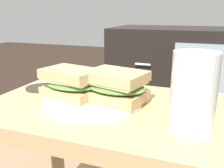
% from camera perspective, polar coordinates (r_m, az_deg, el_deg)
% --- Properties ---
extents(side_table, '(0.56, 0.36, 0.46)m').
position_cam_1_polar(side_table, '(0.61, -0.97, -12.71)').
color(side_table, tan).
rests_on(side_table, ground).
extents(tv_cabinet, '(0.96, 0.46, 0.58)m').
position_cam_1_polar(tv_cabinet, '(1.49, 18.98, 0.88)').
color(tv_cabinet, black).
rests_on(tv_cabinet, ground).
extents(area_rug, '(1.08, 0.79, 0.01)m').
position_cam_1_polar(area_rug, '(1.24, -9.49, -16.03)').
color(area_rug, brown).
rests_on(area_rug, ground).
extents(plate, '(0.23, 0.23, 0.01)m').
position_cam_1_polar(plate, '(0.59, -4.42, -3.67)').
color(plate, silver).
rests_on(plate, side_table).
extents(sandwich_front, '(0.16, 0.12, 0.07)m').
position_cam_1_polar(sandwich_front, '(0.59, -9.54, 0.25)').
color(sandwich_front, tan).
rests_on(sandwich_front, plate).
extents(sandwich_back, '(0.16, 0.13, 0.07)m').
position_cam_1_polar(sandwich_back, '(0.56, 0.84, -0.38)').
color(sandwich_back, tan).
rests_on(sandwich_back, plate).
extents(beer_glass, '(0.08, 0.08, 0.14)m').
position_cam_1_polar(beer_glass, '(0.45, 18.23, -2.14)').
color(beer_glass, silver).
rests_on(beer_glass, side_table).
extents(coaster, '(0.08, 0.08, 0.01)m').
position_cam_1_polar(coaster, '(0.71, -16.08, -0.85)').
color(coaster, '#332D28').
rests_on(coaster, side_table).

